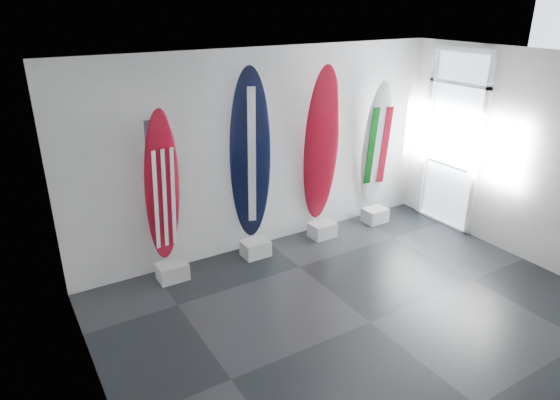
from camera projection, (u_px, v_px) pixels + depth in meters
floor at (370, 322)px, 5.91m from camera, size 6.00×6.00×0.00m
ceiling at (391, 66)px, 4.78m from camera, size 6.00×6.00×0.00m
wall_back at (266, 151)px, 7.32m from camera, size 6.00×0.00×6.00m
wall_left at (94, 285)px, 3.90m from camera, size 0.00×5.00×5.00m
wall_right at (544, 163)px, 6.79m from camera, size 0.00×5.00×5.00m
display_block_usa at (173, 271)px, 6.79m from camera, size 0.40×0.30×0.24m
surfboard_usa at (162, 188)px, 6.41m from camera, size 0.52×0.35×2.15m
display_block_navy at (256, 248)px, 7.41m from camera, size 0.40×0.30×0.24m
surfboard_navy at (250, 157)px, 6.96m from camera, size 0.65×0.48×2.58m
display_block_swiss at (322, 230)px, 8.01m from camera, size 0.40×0.30×0.24m
surfboard_swiss at (321, 147)px, 7.57m from camera, size 0.64×0.48×2.52m
display_block_italy at (375, 215)px, 8.55m from camera, size 0.40×0.30×0.24m
surfboard_italy at (376, 146)px, 8.17m from camera, size 0.58×0.49×2.20m
wall_outlet at (108, 262)px, 6.56m from camera, size 0.09×0.02×0.13m
glass_door at (452, 143)px, 8.03m from camera, size 0.12×1.16×2.85m
balcony at (496, 182)px, 9.02m from camera, size 2.80×2.20×1.20m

